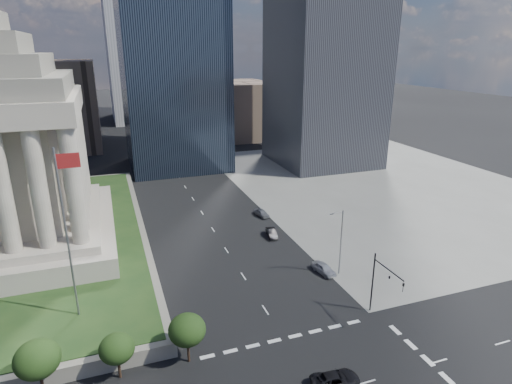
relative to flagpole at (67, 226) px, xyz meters
name	(u,v)px	position (x,y,z in m)	size (l,w,h in m)	color
ground	(169,161)	(21.83, 76.00, -13.11)	(500.00, 500.00, 0.00)	black
sidewalk_ne	(382,184)	(67.83, 36.00, -13.10)	(68.00, 90.00, 0.03)	slate
flagpole	(67,226)	(0.00, 0.00, 0.00)	(2.52, 0.24, 20.00)	slate
midrise_glass	(172,55)	(23.83, 71.00, 16.89)	(26.00, 26.00, 60.00)	black
building_filler_ne	(241,109)	(53.83, 106.00, -3.11)	(20.00, 30.00, 20.00)	brown
building_filler_nw	(58,105)	(-8.17, 106.00, 0.89)	(24.00, 30.00, 28.00)	brown
traffic_signal_ne	(382,281)	(34.33, -10.30, -7.86)	(0.30, 5.74, 8.00)	black
street_lamp_north	(340,239)	(35.16, 1.00, -7.45)	(2.13, 0.22, 10.00)	slate
pickup_truck	(335,379)	(23.76, -18.24, -12.43)	(4.91, 2.26, 1.36)	black
parked_sedan_near	(324,268)	(33.33, 1.95, -12.36)	(4.41, 1.78, 1.50)	#9D9FA6
parked_sedan_mid	(272,233)	(30.83, 16.49, -12.43)	(1.45, 4.17, 1.37)	black
parked_sedan_far	(262,213)	(32.58, 26.16, -12.42)	(4.05, 1.63, 1.38)	slate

